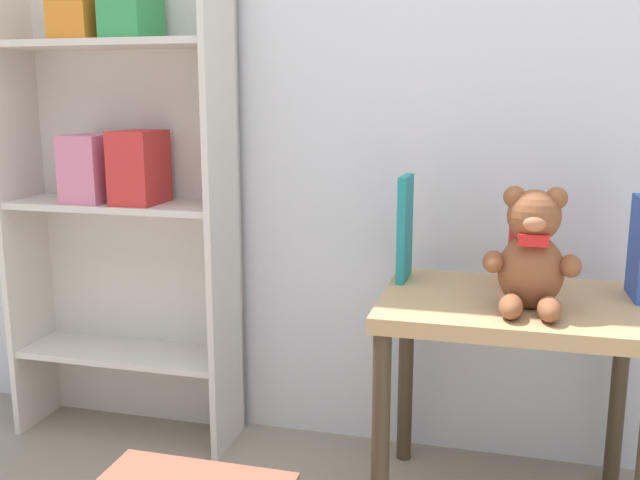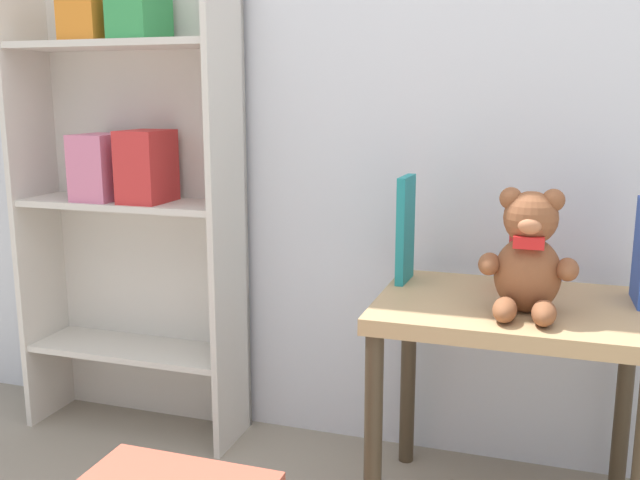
{
  "view_description": "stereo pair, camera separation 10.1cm",
  "coord_description": "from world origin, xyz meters",
  "px_view_note": "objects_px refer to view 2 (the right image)",
  "views": [
    {
      "loc": [
        0.11,
        -0.51,
        0.99
      ],
      "look_at": [
        -0.33,
        1.16,
        0.64
      ],
      "focal_mm": 40.0,
      "sensor_mm": 36.0,
      "label": 1
    },
    {
      "loc": [
        0.21,
        -0.48,
        0.99
      ],
      "look_at": [
        -0.33,
        1.16,
        0.64
      ],
      "focal_mm": 40.0,
      "sensor_mm": 36.0,
      "label": 2
    }
  ],
  "objects_px": {
    "display_table": "(511,338)",
    "teddy_bear": "(528,257)",
    "bookshelf_side": "(132,172)",
    "book_standing_teal": "(405,229)",
    "book_standing_red": "(518,251)"
  },
  "relations": [
    {
      "from": "display_table",
      "to": "teddy_bear",
      "type": "distance_m",
      "value": 0.22
    },
    {
      "from": "bookshelf_side",
      "to": "book_standing_teal",
      "type": "bearing_deg",
      "value": -5.18
    },
    {
      "from": "teddy_bear",
      "to": "book_standing_red",
      "type": "height_order",
      "value": "teddy_bear"
    },
    {
      "from": "bookshelf_side",
      "to": "teddy_bear",
      "type": "distance_m",
      "value": 1.15
    },
    {
      "from": "bookshelf_side",
      "to": "book_standing_teal",
      "type": "relative_size",
      "value": 5.21
    },
    {
      "from": "display_table",
      "to": "book_standing_teal",
      "type": "distance_m",
      "value": 0.36
    },
    {
      "from": "bookshelf_side",
      "to": "teddy_bear",
      "type": "relative_size",
      "value": 5.12
    },
    {
      "from": "teddy_bear",
      "to": "book_standing_teal",
      "type": "relative_size",
      "value": 1.02
    },
    {
      "from": "book_standing_teal",
      "to": "book_standing_red",
      "type": "xyz_separation_m",
      "value": [
        0.27,
        -0.0,
        -0.04
      ]
    },
    {
      "from": "book_standing_teal",
      "to": "book_standing_red",
      "type": "bearing_deg",
      "value": 1.1
    },
    {
      "from": "bookshelf_side",
      "to": "book_standing_teal",
      "type": "distance_m",
      "value": 0.82
    },
    {
      "from": "bookshelf_side",
      "to": "book_standing_red",
      "type": "height_order",
      "value": "bookshelf_side"
    },
    {
      "from": "bookshelf_side",
      "to": "teddy_bear",
      "type": "bearing_deg",
      "value": -13.0
    },
    {
      "from": "book_standing_teal",
      "to": "book_standing_red",
      "type": "relative_size",
      "value": 1.38
    },
    {
      "from": "display_table",
      "to": "book_standing_teal",
      "type": "height_order",
      "value": "book_standing_teal"
    }
  ]
}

